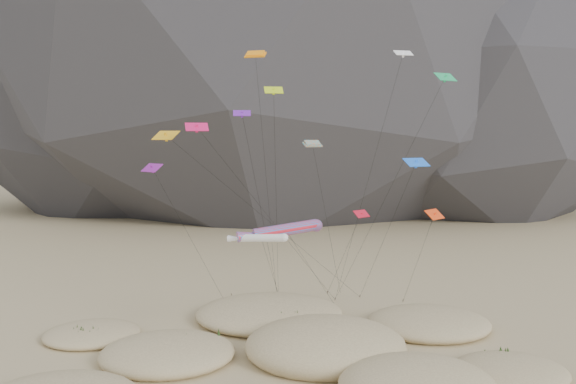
{
  "coord_description": "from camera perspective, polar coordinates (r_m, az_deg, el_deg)",
  "views": [
    {
      "loc": [
        -4.57,
        -44.09,
        20.36
      ],
      "look_at": [
        -0.92,
        12.0,
        14.76
      ],
      "focal_mm": 35.0,
      "sensor_mm": 36.0,
      "label": 1
    }
  ],
  "objects": [
    {
      "name": "dunes",
      "position": [
        53.13,
        0.13,
        -15.97
      ],
      "size": [
        47.86,
        37.85,
        4.5
      ],
      "color": "#CCB789",
      "rests_on": "ground"
    },
    {
      "name": "dune_grass",
      "position": [
        51.63,
        0.2,
        -16.54
      ],
      "size": [
        41.05,
        29.37,
        1.54
      ],
      "color": "black",
      "rests_on": "ground"
    },
    {
      "name": "kite_stakes",
      "position": [
        71.15,
        1.65,
        -10.81
      ],
      "size": [
        21.44,
        6.03,
        0.3
      ],
      "color": "#3F2D1E",
      "rests_on": "ground"
    },
    {
      "name": "rainbow_tube_kite",
      "position": [
        52.17,
        -0.55,
        -3.91
      ],
      "size": [
        11.45,
        16.49,
        12.58
      ],
      "color": "red",
      "rests_on": "ground"
    },
    {
      "name": "white_tube_kite",
      "position": [
        50.52,
        -2.98,
        -4.71
      ],
      "size": [
        5.72,
        21.65,
        11.85
      ],
      "color": "silver",
      "rests_on": "ground"
    },
    {
      "name": "orange_parafoil",
      "position": [
        62.04,
        -3.29,
        13.34
      ],
      "size": [
        3.88,
        11.0,
        29.55
      ],
      "color": "orange",
      "rests_on": "ground"
    },
    {
      "name": "multi_parafoil",
      "position": [
        59.23,
        2.56,
        4.62
      ],
      "size": [
        6.19,
        13.09,
        19.97
      ],
      "color": "orange",
      "rests_on": "ground"
    },
    {
      "name": "delta_kites",
      "position": [
        54.95,
        1.99,
        4.78
      ],
      "size": [
        31.49,
        22.68,
        29.21
      ],
      "color": "#F63C0C",
      "rests_on": "ground"
    }
  ]
}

